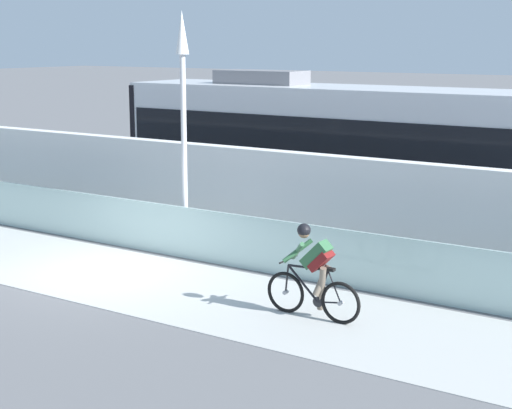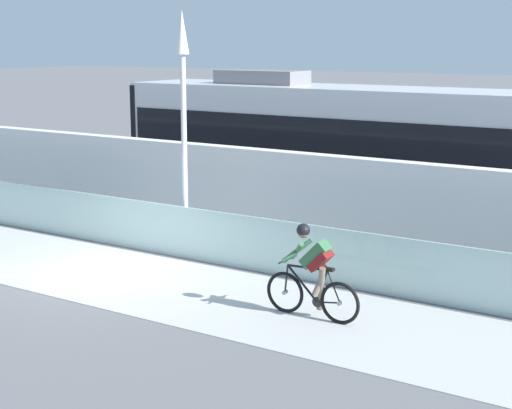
{
  "view_description": "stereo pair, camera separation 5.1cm",
  "coord_description": "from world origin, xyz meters",
  "views": [
    {
      "loc": [
        10.97,
        -11.22,
        4.57
      ],
      "look_at": [
        2.19,
        2.35,
        1.25
      ],
      "focal_mm": 55.95,
      "sensor_mm": 36.0,
      "label": 1
    },
    {
      "loc": [
        11.02,
        -11.19,
        4.57
      ],
      "look_at": [
        2.19,
        2.35,
        1.25
      ],
      "focal_mm": 55.95,
      "sensor_mm": 36.0,
      "label": 2
    }
  ],
  "objects": [
    {
      "name": "lamp_post_antenna",
      "position": [
        0.49,
        2.15,
        3.29
      ],
      "size": [
        0.28,
        0.28,
        5.2
      ],
      "color": "gray",
      "rests_on": "ground"
    },
    {
      "name": "concrete_barrier_wall",
      "position": [
        0.0,
        3.65,
        1.1
      ],
      "size": [
        32.0,
        0.36,
        2.2
      ],
      "primitive_type": "cube",
      "color": "white",
      "rests_on": "ground"
    },
    {
      "name": "tram",
      "position": [
        1.41,
        6.85,
        1.89
      ],
      "size": [
        11.06,
        2.54,
        3.81
      ],
      "color": "silver",
      "rests_on": "ground"
    },
    {
      "name": "tram_rail_near",
      "position": [
        0.0,
        6.13,
        0.0
      ],
      "size": [
        32.0,
        0.08,
        0.01
      ],
      "primitive_type": "cube",
      "color": "#595654",
      "rests_on": "ground"
    },
    {
      "name": "tram_rail_far",
      "position": [
        0.0,
        7.57,
        0.0
      ],
      "size": [
        32.0,
        0.08,
        0.01
      ],
      "primitive_type": "cube",
      "color": "#595654",
      "rests_on": "ground"
    },
    {
      "name": "ground_plane",
      "position": [
        0.0,
        0.0,
        0.0
      ],
      "size": [
        200.0,
        200.0,
        0.0
      ],
      "primitive_type": "plane",
      "color": "slate"
    },
    {
      "name": "cyclist_on_bike",
      "position": [
        4.85,
        0.0,
        0.78
      ],
      "size": [
        1.77,
        0.58,
        1.61
      ],
      "color": "black",
      "rests_on": "ground"
    },
    {
      "name": "bike_path_deck",
      "position": [
        0.0,
        0.0,
        0.01
      ],
      "size": [
        32.0,
        3.2,
        0.01
      ],
      "primitive_type": "cube",
      "color": "beige",
      "rests_on": "ground"
    },
    {
      "name": "glass_parapet",
      "position": [
        0.0,
        1.85,
        0.56
      ],
      "size": [
        32.0,
        0.05,
        1.12
      ],
      "primitive_type": "cube",
      "color": "silver",
      "rests_on": "ground"
    }
  ]
}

